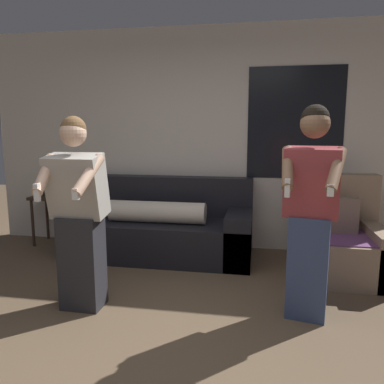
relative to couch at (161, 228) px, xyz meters
name	(u,v)px	position (x,y,z in m)	size (l,w,h in m)	color
ground_plane	(150,371)	(0.49, -2.14, -0.32)	(14.00, 14.00, 0.00)	brown
wall_back	(209,140)	(0.50, 0.47, 1.03)	(5.63, 0.07, 2.70)	silver
couch	(161,228)	(0.00, 0.00, 0.00)	(2.12, 0.88, 0.91)	black
armchair	(337,243)	(1.94, -0.25, 0.00)	(0.88, 0.90, 1.01)	#937A60
side_table	(53,203)	(-1.49, 0.20, 0.22)	(0.48, 0.41, 0.79)	#332319
person_left	(79,216)	(-0.31, -1.43, 0.47)	(0.50, 0.49, 1.58)	#28282D
person_right	(310,213)	(1.51, -1.26, 0.53)	(0.47, 0.53, 1.66)	#384770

